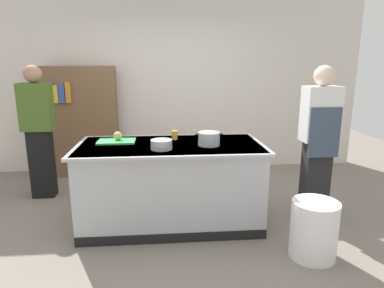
{
  "coord_description": "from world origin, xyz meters",
  "views": [
    {
      "loc": [
        -0.07,
        -3.47,
        1.74
      ],
      "look_at": [
        0.25,
        0.2,
        0.85
      ],
      "focal_mm": 31.45,
      "sensor_mm": 36.0,
      "label": 1
    }
  ],
  "objects_px": {
    "stock_pot": "(209,139)",
    "bookshelf": "(81,122)",
    "onion": "(118,136)",
    "person_chef": "(319,140)",
    "trash_bin": "(314,229)",
    "juice_cup": "(175,135)",
    "mixing_bowl": "(161,145)",
    "person_guest": "(39,129)"
  },
  "relations": [
    {
      "from": "stock_pot",
      "to": "bookshelf",
      "type": "relative_size",
      "value": 0.17
    },
    {
      "from": "onion",
      "to": "bookshelf",
      "type": "height_order",
      "value": "bookshelf"
    },
    {
      "from": "stock_pot",
      "to": "person_chef",
      "type": "height_order",
      "value": "person_chef"
    },
    {
      "from": "onion",
      "to": "trash_bin",
      "type": "height_order",
      "value": "onion"
    },
    {
      "from": "stock_pot",
      "to": "trash_bin",
      "type": "height_order",
      "value": "stock_pot"
    },
    {
      "from": "trash_bin",
      "to": "bookshelf",
      "type": "distance_m",
      "value": 3.73
    },
    {
      "from": "juice_cup",
      "to": "bookshelf",
      "type": "bearing_deg",
      "value": 131.65
    },
    {
      "from": "stock_pot",
      "to": "bookshelf",
      "type": "bearing_deg",
      "value": 132.78
    },
    {
      "from": "stock_pot",
      "to": "mixing_bowl",
      "type": "xyz_separation_m",
      "value": [
        -0.49,
        -0.12,
        -0.02
      ]
    },
    {
      "from": "stock_pot",
      "to": "person_guest",
      "type": "distance_m",
      "value": 2.3
    },
    {
      "from": "juice_cup",
      "to": "bookshelf",
      "type": "xyz_separation_m",
      "value": [
        -1.39,
        1.57,
        -0.1
      ]
    },
    {
      "from": "onion",
      "to": "bookshelf",
      "type": "distance_m",
      "value": 1.8
    },
    {
      "from": "stock_pot",
      "to": "juice_cup",
      "type": "relative_size",
      "value": 2.91
    },
    {
      "from": "trash_bin",
      "to": "onion",
      "type": "bearing_deg",
      "value": 152.23
    },
    {
      "from": "onion",
      "to": "person_chef",
      "type": "bearing_deg",
      "value": -4.38
    },
    {
      "from": "stock_pot",
      "to": "trash_bin",
      "type": "xyz_separation_m",
      "value": [
        0.87,
        -0.72,
        -0.7
      ]
    },
    {
      "from": "onion",
      "to": "stock_pot",
      "type": "bearing_deg",
      "value": -14.65
    },
    {
      "from": "onion",
      "to": "trash_bin",
      "type": "bearing_deg",
      "value": -27.77
    },
    {
      "from": "stock_pot",
      "to": "person_chef",
      "type": "xyz_separation_m",
      "value": [
        1.23,
        0.08,
        -0.06
      ]
    },
    {
      "from": "trash_bin",
      "to": "juice_cup",
      "type": "bearing_deg",
      "value": 139.76
    },
    {
      "from": "mixing_bowl",
      "to": "juice_cup",
      "type": "height_order",
      "value": "juice_cup"
    },
    {
      "from": "bookshelf",
      "to": "stock_pot",
      "type": "bearing_deg",
      "value": -47.22
    },
    {
      "from": "person_chef",
      "to": "stock_pot",
      "type": "bearing_deg",
      "value": 109.67
    },
    {
      "from": "bookshelf",
      "to": "trash_bin",
      "type": "bearing_deg",
      "value": -44.85
    },
    {
      "from": "person_guest",
      "to": "person_chef",
      "type": "bearing_deg",
      "value": 89.55
    },
    {
      "from": "trash_bin",
      "to": "person_guest",
      "type": "height_order",
      "value": "person_guest"
    },
    {
      "from": "stock_pot",
      "to": "trash_bin",
      "type": "relative_size",
      "value": 0.54
    },
    {
      "from": "mixing_bowl",
      "to": "person_chef",
      "type": "relative_size",
      "value": 0.12
    },
    {
      "from": "onion",
      "to": "person_chef",
      "type": "xyz_separation_m",
      "value": [
        2.21,
        -0.17,
        -0.05
      ]
    },
    {
      "from": "person_chef",
      "to": "person_guest",
      "type": "height_order",
      "value": "same"
    },
    {
      "from": "stock_pot",
      "to": "person_guest",
      "type": "height_order",
      "value": "person_guest"
    },
    {
      "from": "trash_bin",
      "to": "stock_pot",
      "type": "bearing_deg",
      "value": 140.57
    },
    {
      "from": "juice_cup",
      "to": "person_chef",
      "type": "xyz_separation_m",
      "value": [
        1.58,
        -0.23,
        -0.04
      ]
    },
    {
      "from": "onion",
      "to": "bookshelf",
      "type": "bearing_deg",
      "value": 115.31
    },
    {
      "from": "mixing_bowl",
      "to": "person_guest",
      "type": "height_order",
      "value": "person_guest"
    },
    {
      "from": "juice_cup",
      "to": "person_guest",
      "type": "bearing_deg",
      "value": 158.21
    },
    {
      "from": "mixing_bowl",
      "to": "person_guest",
      "type": "xyz_separation_m",
      "value": [
        -1.58,
        1.13,
        -0.04
      ]
    },
    {
      "from": "person_chef",
      "to": "bookshelf",
      "type": "height_order",
      "value": "person_chef"
    },
    {
      "from": "juice_cup",
      "to": "bookshelf",
      "type": "relative_size",
      "value": 0.06
    },
    {
      "from": "mixing_bowl",
      "to": "juice_cup",
      "type": "xyz_separation_m",
      "value": [
        0.15,
        0.44,
        0.0
      ]
    },
    {
      "from": "person_guest",
      "to": "stock_pot",
      "type": "bearing_deg",
      "value": 79.23
    },
    {
      "from": "onion",
      "to": "trash_bin",
      "type": "distance_m",
      "value": 2.2
    }
  ]
}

